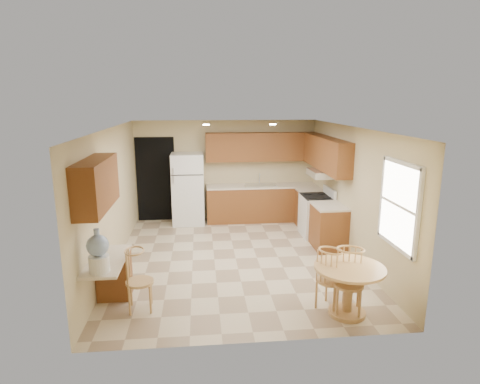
{
  "coord_description": "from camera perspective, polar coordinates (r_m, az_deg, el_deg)",
  "views": [
    {
      "loc": [
        -0.64,
        -7.22,
        3.01
      ],
      "look_at": [
        0.11,
        0.3,
        1.25
      ],
      "focal_mm": 30.0,
      "sensor_mm": 36.0,
      "label": 1
    }
  ],
  "objects": [
    {
      "name": "can_light_b",
      "position": [
        8.57,
        4.7,
        9.57
      ],
      "size": [
        0.14,
        0.14,
        0.02
      ],
      "primitive_type": "cylinder",
      "color": "white",
      "rests_on": "ceiling"
    },
    {
      "name": "can_light_a",
      "position": [
        8.43,
        -4.84,
        9.51
      ],
      "size": [
        0.14,
        0.14,
        0.02
      ],
      "primitive_type": "cylinder",
      "color": "white",
      "rests_on": "ceiling"
    },
    {
      "name": "base_cab_right_b",
      "position": [
        8.45,
        12.47,
        -4.94
      ],
      "size": [
        0.6,
        0.8,
        0.87
      ],
      "primitive_type": "cube",
      "color": "brown",
      "rests_on": "floor"
    },
    {
      "name": "base_cab_back",
      "position": [
        10.12,
        3.07,
        -1.64
      ],
      "size": [
        2.75,
        0.6,
        0.87
      ],
      "primitive_type": "cube",
      "color": "brown",
      "rests_on": "floor"
    },
    {
      "name": "desk_top",
      "position": [
        6.11,
        -18.39,
        -9.27
      ],
      "size": [
        0.5,
        1.2,
        0.04
      ],
      "primitive_type": "cube",
      "color": "beige",
      "rests_on": "desk_pedestal"
    },
    {
      "name": "range_hood",
      "position": [
        8.94,
        11.55,
        2.62
      ],
      "size": [
        0.5,
        0.76,
        0.14
      ],
      "primitive_type": "cube",
      "color": "silver",
      "rests_on": "upper_cab_right"
    },
    {
      "name": "floor",
      "position": [
        7.84,
        -0.62,
        -9.44
      ],
      "size": [
        5.5,
        5.5,
        0.0
      ],
      "primitive_type": "plane",
      "color": "beige",
      "rests_on": "ground"
    },
    {
      "name": "base_cab_right_a",
      "position": [
        9.78,
        9.85,
        -2.34
      ],
      "size": [
        0.6,
        0.59,
        0.87
      ],
      "primitive_type": "cube",
      "color": "brown",
      "rests_on": "floor"
    },
    {
      "name": "upper_cab_right",
      "position": [
        8.93,
        12.14,
        5.37
      ],
      "size": [
        0.33,
        2.42,
        0.7
      ],
      "primitive_type": "cube",
      "color": "brown",
      "rests_on": "wall_right"
    },
    {
      "name": "wall_back",
      "position": [
        10.14,
        -2.03,
        3.12
      ],
      "size": [
        4.5,
        0.02,
        2.5
      ],
      "primitive_type": "cube",
      "color": "#C9B687",
      "rests_on": "floor"
    },
    {
      "name": "chair_desk",
      "position": [
        5.97,
        -14.26,
        -11.58
      ],
      "size": [
        0.4,
        0.52,
        0.91
      ],
      "rotation": [
        0.0,
        0.0,
        -1.49
      ],
      "color": "tan",
      "rests_on": "floor"
    },
    {
      "name": "doorway",
      "position": [
        10.2,
        -11.88,
        1.76
      ],
      "size": [
        0.9,
        0.02,
        2.1
      ],
      "primitive_type": "cube",
      "color": "black",
      "rests_on": "floor"
    },
    {
      "name": "dining_table",
      "position": [
        5.98,
        15.2,
        -12.43
      ],
      "size": [
        0.98,
        0.98,
        0.73
      ],
      "rotation": [
        0.0,
        0.0,
        -0.19
      ],
      "color": "tan",
      "rests_on": "floor"
    },
    {
      "name": "chair_table_a",
      "position": [
        5.98,
        13.11,
        -11.46
      ],
      "size": [
        0.4,
        0.5,
        0.91
      ],
      "rotation": [
        0.0,
        0.0,
        -0.83
      ],
      "color": "tan",
      "rests_on": "floor"
    },
    {
      "name": "counter_right_a",
      "position": [
        9.67,
        9.95,
        0.26
      ],
      "size": [
        0.63,
        0.59,
        0.04
      ],
      "primitive_type": "cube",
      "color": "beige",
      "rests_on": "base_cab_right_a"
    },
    {
      "name": "wall_left",
      "position": [
        7.6,
        -17.8,
        -0.9
      ],
      "size": [
        0.02,
        5.5,
        2.5
      ],
      "primitive_type": "cube",
      "color": "#C9B687",
      "rests_on": "floor"
    },
    {
      "name": "water_crock",
      "position": [
        5.63,
        -19.51,
        -8.14
      ],
      "size": [
        0.29,
        0.29,
        0.6
      ],
      "color": "white",
      "rests_on": "desk_top"
    },
    {
      "name": "wall_right",
      "position": [
        7.97,
        15.69,
        -0.13
      ],
      "size": [
        0.02,
        5.5,
        2.5
      ],
      "primitive_type": "cube",
      "color": "#C9B687",
      "rests_on": "floor"
    },
    {
      "name": "counter_back",
      "position": [
        10.01,
        3.1,
        0.88
      ],
      "size": [
        2.75,
        0.63,
        0.04
      ],
      "primitive_type": "cube",
      "color": "beige",
      "rests_on": "base_cab_back"
    },
    {
      "name": "window",
      "position": [
        6.27,
        21.72,
        -1.75
      ],
      "size": [
        0.06,
        1.12,
        1.3
      ],
      "color": "white",
      "rests_on": "wall_right"
    },
    {
      "name": "chair_table_b",
      "position": [
        5.85,
        15.59,
        -11.81
      ],
      "size": [
        0.43,
        0.46,
        0.96
      ],
      "rotation": [
        0.0,
        0.0,
        2.84
      ],
      "color": "tan",
      "rests_on": "floor"
    },
    {
      "name": "wall_front",
      "position": [
        4.84,
        2.3,
        -8.18
      ],
      "size": [
        4.5,
        0.02,
        2.5
      ],
      "primitive_type": "cube",
      "color": "#C9B687",
      "rests_on": "floor"
    },
    {
      "name": "upper_cab_back",
      "position": [
        9.98,
        3.05,
        6.43
      ],
      "size": [
        2.75,
        0.33,
        0.7
      ],
      "primitive_type": "cube",
      "color": "brown",
      "rests_on": "wall_back"
    },
    {
      "name": "ceiling",
      "position": [
        7.26,
        -0.66,
        9.1
      ],
      "size": [
        4.5,
        5.5,
        0.02
      ],
      "primitive_type": "cube",
      "color": "white",
      "rests_on": "wall_back"
    },
    {
      "name": "counter_right_b",
      "position": [
        8.32,
        12.62,
        -1.96
      ],
      "size": [
        0.63,
        0.8,
        0.04
      ],
      "primitive_type": "cube",
      "color": "beige",
      "rests_on": "base_cab_right_b"
    },
    {
      "name": "refrigerator",
      "position": [
        9.86,
        -7.4,
        0.46
      ],
      "size": [
        0.77,
        0.74,
        1.74
      ],
      "color": "white",
      "rests_on": "floor"
    },
    {
      "name": "upper_cab_left",
      "position": [
        5.91,
        -19.75,
        1.04
      ],
      "size": [
        0.33,
        1.4,
        0.7
      ],
      "primitive_type": "cube",
      "color": "brown",
      "rests_on": "wall_left"
    },
    {
      "name": "stove",
      "position": [
        9.14,
        10.83,
        -3.26
      ],
      "size": [
        0.65,
        0.76,
        1.09
      ],
      "color": "white",
      "rests_on": "floor"
    },
    {
      "name": "desk_pedestal",
      "position": [
        6.6,
        -17.43,
        -11.17
      ],
      "size": [
        0.48,
        0.42,
        0.72
      ],
      "primitive_type": "cube",
      "color": "brown",
      "rests_on": "floor"
    },
    {
      "name": "sink",
      "position": [
        10.0,
        2.96,
        1.0
      ],
      "size": [
        0.78,
        0.44,
        0.01
      ],
      "primitive_type": "cube",
      "color": "silver",
      "rests_on": "counter_back"
    }
  ]
}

